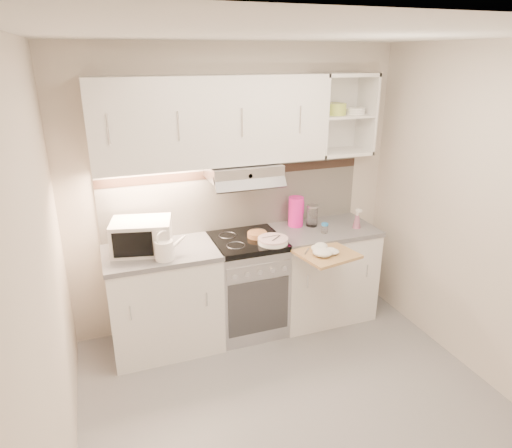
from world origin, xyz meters
name	(u,v)px	position (x,y,z in m)	size (l,w,h in m)	color
ground	(297,407)	(0.00, 0.00, 0.00)	(3.00, 3.00, 0.00)	gray
room_shell	(282,177)	(0.00, 0.37, 1.63)	(3.04, 2.84, 2.52)	beige
base_cabinet_left	(164,301)	(-0.75, 1.10, 0.43)	(0.90, 0.60, 0.86)	white
worktop_left	(160,252)	(-0.75, 1.10, 0.88)	(0.92, 0.62, 0.04)	slate
base_cabinet_right	(321,273)	(0.75, 1.10, 0.43)	(0.90, 0.60, 0.86)	white
worktop_right	(324,230)	(0.75, 1.10, 0.88)	(0.92, 0.62, 0.04)	slate
electric_range	(247,284)	(0.00, 1.10, 0.45)	(0.60, 0.60, 0.90)	#B7B7BC
microwave	(142,236)	(-0.88, 1.13, 1.03)	(0.53, 0.43, 0.26)	silver
watering_can	(165,249)	(-0.73, 0.91, 0.99)	(0.27, 0.17, 0.24)	white
plate_stack	(273,241)	(0.17, 0.92, 0.92)	(0.26, 0.26, 0.05)	white
bread_loaf	(257,235)	(0.09, 1.10, 0.92)	(0.17, 0.17, 0.04)	#B57A47
pink_pitcher	(296,212)	(0.53, 1.24, 1.04)	(0.15, 0.14, 0.28)	#FC1CA0
glass_jar	(312,215)	(0.67, 1.18, 1.00)	(0.11, 0.11, 0.20)	white
spice_jar	(325,228)	(0.69, 0.98, 0.95)	(0.06, 0.06, 0.09)	white
spray_bottle	(357,220)	(1.03, 1.00, 0.98)	(0.07, 0.07, 0.19)	#FF9DC9
cutting_board	(327,254)	(0.52, 0.62, 0.87)	(0.44, 0.39, 0.02)	#AC7D57
dish_towel	(325,248)	(0.51, 0.63, 0.92)	(0.26, 0.22, 0.07)	white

